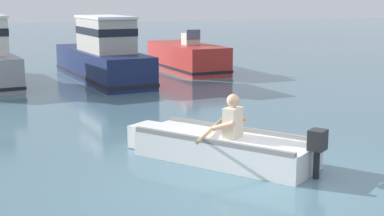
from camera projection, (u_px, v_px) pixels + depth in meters
name	position (u px, v px, depth m)	size (l,w,h in m)	color
ground_plane	(263.00, 187.00, 8.14)	(120.00, 120.00, 0.00)	slate
rowboat_with_person	(221.00, 146.00, 9.41)	(2.84, 3.25, 1.19)	white
moored_boat_navy	(103.00, 56.00, 18.57)	(2.65, 6.43, 2.19)	#19234C
moored_boat_red	(187.00, 58.00, 21.10)	(2.19, 4.65, 1.61)	#B72D28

